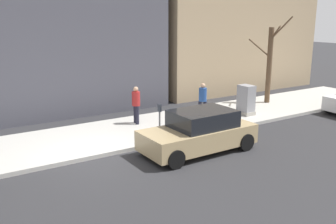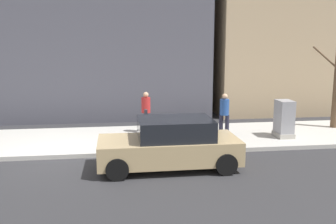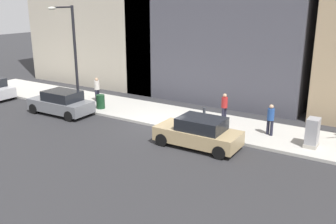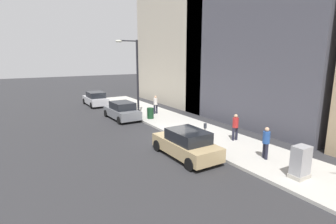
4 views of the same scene
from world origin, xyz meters
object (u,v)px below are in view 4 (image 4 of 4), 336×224
office_tower_right (212,10)px  parked_car_silver (96,99)px  trash_bin (150,113)px  pedestrian_midblock (235,126)px  parked_car_tan (186,144)px  streetlamp (135,72)px  parked_car_grey (122,111)px  pedestrian_far_corner (156,104)px  parking_meter (205,132)px  utility_box (300,162)px  pedestrian_near_meter (266,141)px

office_tower_right → parked_car_silver: bearing=165.3°
parked_car_silver → trash_bin: parked_car_silver is taller
trash_bin → pedestrian_midblock: 8.17m
parked_car_tan → streetlamp: 10.65m
parked_car_grey → pedestrian_far_corner: (3.21, -0.11, 0.35)m
trash_bin → pedestrian_far_corner: size_ratio=0.54×
parked_car_silver → parking_meter: size_ratio=3.12×
parked_car_silver → streetlamp: streetlamp is taller
pedestrian_far_corner → utility_box: bearing=83.6°
parking_meter → utility_box: size_ratio=0.94×
parked_car_grey → utility_box: size_ratio=2.96×
parked_car_silver → parking_meter: parked_car_silver is taller
utility_box → pedestrian_far_corner: bearing=86.5°
streetlamp → pedestrian_near_meter: streetlamp is taller
parked_car_silver → pedestrian_midblock: pedestrian_midblock is taller
parked_car_tan → streetlamp: streetlamp is taller
utility_box → pedestrian_far_corner: (0.89, 14.62, 0.24)m
parked_car_grey → trash_bin: (1.92, -1.56, -0.14)m
parked_car_tan → parked_car_silver: 17.47m
parked_car_silver → pedestrian_near_meter: (2.96, -20.03, 0.35)m
streetlamp → trash_bin: streetlamp is taller
utility_box → office_tower_right: (10.69, 18.82, 9.66)m
utility_box → parked_car_tan: bearing=118.5°
parking_meter → pedestrian_near_meter: 3.46m
streetlamp → pedestrian_far_corner: 3.50m
pedestrian_midblock → pedestrian_far_corner: 9.41m
pedestrian_near_meter → pedestrian_midblock: 3.13m
parked_car_grey → pedestrian_far_corner: size_ratio=2.55×
trash_bin → parking_meter: bearing=-93.3°
parked_car_grey → streetlamp: size_ratio=0.65×
streetlamp → pedestrian_far_corner: (1.91, -0.17, -2.93)m
parked_car_silver → parking_meter: bearing=-84.2°
pedestrian_near_meter → pedestrian_far_corner: size_ratio=1.00×
streetlamp → office_tower_right: bearing=19.0°
pedestrian_far_corner → streetlamp: bearing=-8.1°
trash_bin → pedestrian_midblock: size_ratio=0.54×
streetlamp → parked_car_tan: bearing=-99.0°
pedestrian_far_corner → pedestrian_midblock: bearing=90.3°
pedestrian_midblock → office_tower_right: size_ratio=0.08×
streetlamp → pedestrian_near_meter: bearing=-83.0°
parking_meter → pedestrian_midblock: pedestrian_midblock is taller
parked_car_grey → utility_box: 14.91m
utility_box → parked_car_grey: bearing=99.0°
streetlamp → pedestrian_near_meter: 13.00m
parked_car_grey → pedestrian_far_corner: pedestrian_far_corner is taller
parked_car_tan → parked_car_grey: size_ratio=1.00×
pedestrian_near_meter → office_tower_right: bearing=172.4°
parked_car_grey → utility_box: (2.32, -14.73, 0.11)m
parked_car_tan → pedestrian_near_meter: size_ratio=2.54×
parking_meter → pedestrian_midblock: (2.27, -0.17, 0.11)m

